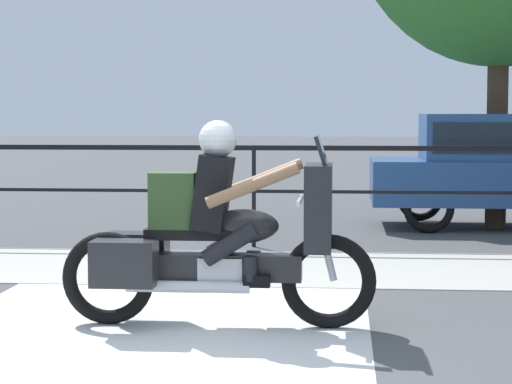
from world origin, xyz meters
TOP-DOWN VIEW (x-y plane):
  - ground_plane at (0.00, 0.00)m, footprint 120.00×120.00m
  - sidewalk_band at (0.00, 3.40)m, footprint 44.00×2.40m
  - crosswalk_band at (-0.36, -0.20)m, footprint 3.29×6.00m
  - fence_railing at (0.00, 5.03)m, footprint 36.00×0.05m
  - motorcycle at (0.13, 0.50)m, footprint 2.42×0.76m
  - parked_car at (3.38, 7.39)m, footprint 3.99×1.71m

SIDE VIEW (x-z plane):
  - ground_plane at x=0.00m, z-range 0.00..0.00m
  - crosswalk_band at x=-0.36m, z-range 0.00..0.01m
  - sidewalk_band at x=0.00m, z-range 0.00..0.01m
  - motorcycle at x=0.13m, z-range -0.09..1.49m
  - parked_car at x=3.38m, z-range 0.11..1.73m
  - fence_railing at x=0.00m, z-range 0.35..1.59m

